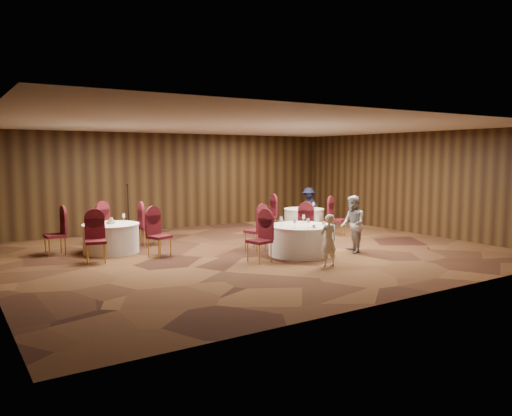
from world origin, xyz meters
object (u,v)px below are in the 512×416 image
table_main (301,240)px  woman_b (353,224)px  table_left (111,238)px  table_right (304,220)px  man_c (309,207)px  woman_a (328,240)px  mic_stand (129,221)px

table_main → woman_b: 1.42m
table_main → table_left: (-3.90, 2.80, 0.00)m
table_left → table_right: bearing=2.0°
table_left → woman_b: size_ratio=0.97×
table_left → table_right: (6.37, 0.23, -0.00)m
table_right → man_c: (0.93, 0.92, 0.30)m
table_left → woman_a: 5.52m
table_left → table_right: same height
table_right → woman_a: 5.21m
mic_stand → table_right: bearing=-23.5°
table_left → woman_b: 6.15m
table_main → woman_a: size_ratio=1.38×
woman_a → man_c: size_ratio=0.87×
mic_stand → woman_b: 6.95m
table_main → table_right: bearing=50.7°
man_c → table_left: bearing=-99.5°
man_c → mic_stand: bearing=-120.6°
table_left → woman_b: bearing=-32.2°
woman_a → mic_stand: bearing=-63.7°
table_left → woman_a: woman_a is taller
table_right → man_c: 1.34m
mic_stand → woman_b: size_ratio=1.09×
table_main → table_right: size_ratio=1.25×
mic_stand → man_c: size_ratio=1.18×
mic_stand → woman_b: mic_stand is taller
table_right → table_left: bearing=-178.0°
table_right → woman_a: size_ratio=1.11×
woman_a → woman_b: 1.84m
table_main → woman_b: woman_b is taller
table_left → woman_a: size_ratio=1.20×
table_right → table_main: bearing=-129.3°
table_left → man_c: (7.31, 1.14, 0.30)m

